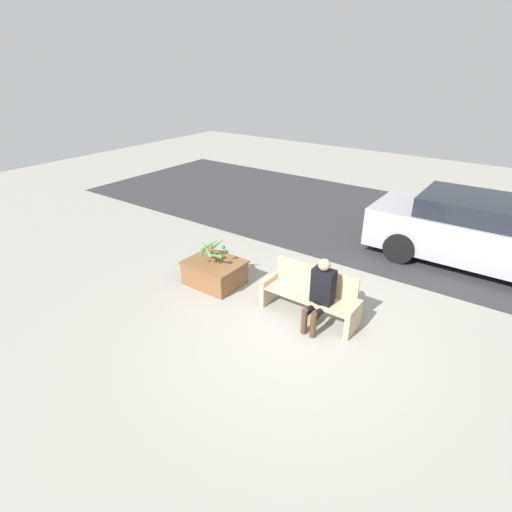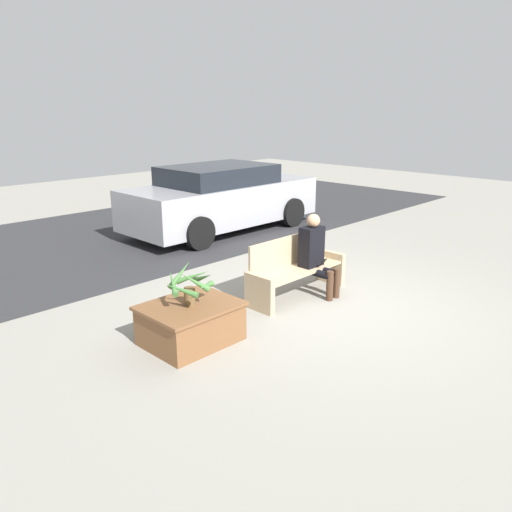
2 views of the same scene
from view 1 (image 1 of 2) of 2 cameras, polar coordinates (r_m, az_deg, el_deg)
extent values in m
plane|color=gray|center=(6.80, 5.08, -10.64)|extent=(30.00, 30.00, 0.00)
cube|color=#2D2D30|center=(11.52, 19.92, 3.94)|extent=(20.00, 6.00, 0.01)
cube|color=tan|center=(7.40, 1.90, -4.77)|extent=(0.09, 0.51, 0.52)
cube|color=tan|center=(6.78, 13.69, -8.83)|extent=(0.09, 0.51, 0.52)
cube|color=tan|center=(6.97, 7.58, -5.78)|extent=(1.56, 0.47, 0.04)
cube|color=tan|center=(7.03, 8.62, -3.23)|extent=(1.56, 0.04, 0.45)
cube|color=black|center=(6.68, 9.56, -4.24)|extent=(0.37, 0.22, 0.61)
sphere|color=tan|center=(6.47, 9.74, -1.24)|extent=(0.20, 0.20, 0.20)
cylinder|color=black|center=(6.73, 7.87, -7.42)|extent=(0.11, 0.43, 0.11)
cylinder|color=black|center=(6.67, 9.14, -7.86)|extent=(0.11, 0.43, 0.11)
cylinder|color=#472D1E|center=(6.66, 6.91, -9.28)|extent=(0.10, 0.10, 0.45)
cylinder|color=#472D1E|center=(6.60, 8.19, -9.74)|extent=(0.10, 0.10, 0.45)
cube|color=black|center=(6.60, 8.52, -6.55)|extent=(0.07, 0.09, 0.12)
cube|color=brown|center=(8.03, -5.93, -2.35)|extent=(1.05, 0.84, 0.49)
cube|color=brown|center=(7.93, -6.00, -0.93)|extent=(1.10, 0.89, 0.04)
cylinder|color=brown|center=(7.87, -6.04, -0.12)|extent=(0.13, 0.13, 0.21)
cone|color=#427538|center=(7.66, -5.20, 0.72)|extent=(0.13, 0.41, 0.24)
cone|color=#427538|center=(7.79, -4.68, 1.09)|extent=(0.32, 0.36, 0.21)
cone|color=#427538|center=(7.89, -5.39, 1.84)|extent=(0.37, 0.09, 0.31)
cone|color=#427538|center=(7.96, -6.59, 1.62)|extent=(0.26, 0.39, 0.23)
cone|color=#427538|center=(7.87, -7.50, 0.96)|extent=(0.25, 0.41, 0.16)
cone|color=#427538|center=(7.70, -7.13, 1.06)|extent=(0.38, 0.17, 0.31)
cone|color=#427538|center=(7.64, -6.41, 0.17)|extent=(0.40, 0.27, 0.15)
cube|color=#99999E|center=(9.83, 29.43, 2.37)|extent=(4.58, 1.80, 0.87)
cube|color=black|center=(9.64, 29.60, 6.01)|extent=(2.38, 1.66, 0.41)
cylinder|color=black|center=(9.33, 19.73, 1.03)|extent=(0.68, 0.18, 0.68)
cylinder|color=black|center=(10.96, 22.60, 4.26)|extent=(0.68, 0.18, 0.68)
camera|label=2|loc=(8.30, -48.46, 8.29)|focal=35.00mm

